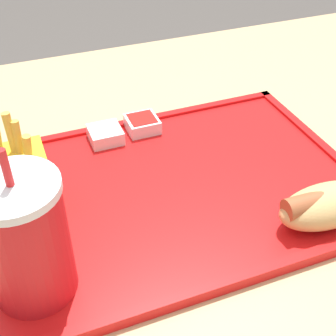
% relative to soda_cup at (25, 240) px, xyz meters
% --- Properties ---
extents(food_tray, '(0.47, 0.32, 0.01)m').
position_rel_soda_cup_xyz_m(food_tray, '(-0.17, -0.09, -0.07)').
color(food_tray, red).
rests_on(food_tray, dining_table).
extents(soda_cup, '(0.08, 0.08, 0.16)m').
position_rel_soda_cup_xyz_m(soda_cup, '(0.00, 0.00, 0.00)').
color(soda_cup, red).
rests_on(soda_cup, food_tray).
extents(hot_dog_far, '(0.12, 0.06, 0.05)m').
position_rel_soda_cup_xyz_m(hot_dog_far, '(-0.32, 0.03, -0.04)').
color(hot_dog_far, tan).
rests_on(hot_dog_far, food_tray).
extents(fries_carton, '(0.08, 0.06, 0.13)m').
position_rel_soda_cup_xyz_m(fries_carton, '(-0.00, -0.11, -0.02)').
color(fries_carton, gold).
rests_on(fries_carton, food_tray).
extents(sauce_cup_mayo, '(0.04, 0.04, 0.02)m').
position_rel_soda_cup_xyz_m(sauce_cup_mayo, '(-0.13, -0.22, -0.05)').
color(sauce_cup_mayo, silver).
rests_on(sauce_cup_mayo, food_tray).
extents(sauce_cup_ketchup, '(0.04, 0.04, 0.02)m').
position_rel_soda_cup_xyz_m(sauce_cup_ketchup, '(-0.18, -0.22, -0.05)').
color(sauce_cup_ketchup, silver).
rests_on(sauce_cup_ketchup, food_tray).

